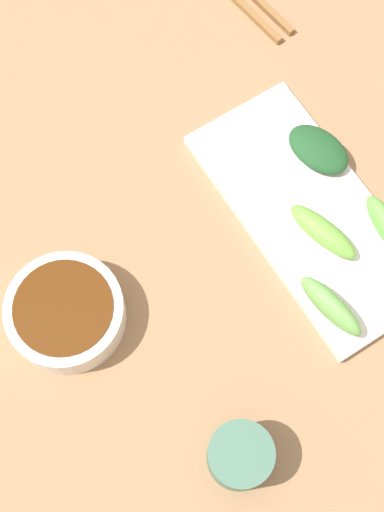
{
  "coord_description": "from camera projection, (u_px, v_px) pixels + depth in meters",
  "views": [
    {
      "loc": [
        -0.15,
        -0.22,
        0.74
      ],
      "look_at": [
        -0.01,
        -0.01,
        0.05
      ],
      "focal_mm": 51.29,
      "sensor_mm": 36.0,
      "label": 1
    }
  ],
  "objects": [
    {
      "name": "tabletop",
      "position": [
        199.0,
        258.0,
        0.78
      ],
      "size": [
        2.1,
        2.1,
        0.02
      ],
      "primitive_type": "cube",
      "color": "#9E7753",
      "rests_on": "ground"
    },
    {
      "name": "sauce_bowl",
      "position": [
        66.0,
        312.0,
        0.73
      ],
      "size": [
        0.12,
        0.12,
        0.04
      ],
      "color": "silver",
      "rests_on": "tabletop"
    },
    {
      "name": "tea_cup",
      "position": [
        240.0,
        456.0,
        0.67
      ],
      "size": [
        0.06,
        0.06,
        0.05
      ],
      "primitive_type": "cylinder",
      "color": "#497360",
      "rests_on": "tabletop"
    },
    {
      "name": "broccoli_leafy_1",
      "position": [
        318.0,
        149.0,
        0.79
      ],
      "size": [
        0.07,
        0.08,
        0.02
      ],
      "primitive_type": "ellipsoid",
      "rotation": [
        0.0,
        0.0,
        0.29
      ],
      "color": "#205229",
      "rests_on": "serving_plate"
    },
    {
      "name": "broccoli_stalk_3",
      "position": [
        331.0,
        306.0,
        0.72
      ],
      "size": [
        0.04,
        0.08,
        0.03
      ],
      "primitive_type": "ellipsoid",
      "rotation": [
        0.0,
        0.0,
        0.18
      ],
      "color": "#6DAF52",
      "rests_on": "serving_plate"
    },
    {
      "name": "serving_plate",
      "position": [
        310.0,
        214.0,
        0.78
      ],
      "size": [
        0.13,
        0.29,
        0.01
      ],
      "primitive_type": "cube",
      "color": "white",
      "rests_on": "tabletop"
    },
    {
      "name": "broccoli_stalk_4",
      "position": [
        323.0,
        232.0,
        0.75
      ],
      "size": [
        0.05,
        0.09,
        0.02
      ],
      "primitive_type": "ellipsoid",
      "rotation": [
        0.0,
        0.0,
        0.27
      ],
      "color": "#70B043",
      "rests_on": "serving_plate"
    }
  ]
}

